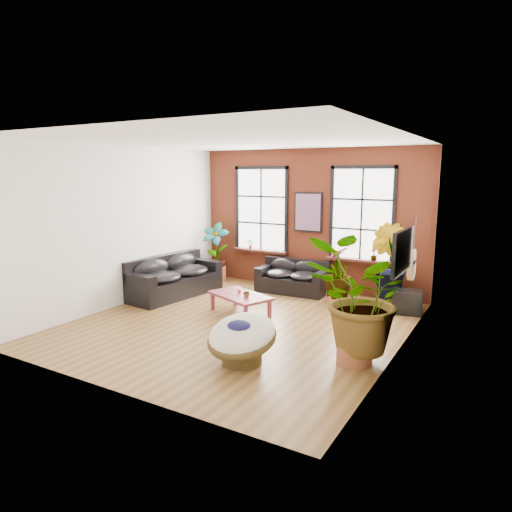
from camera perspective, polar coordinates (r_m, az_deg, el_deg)
The scene contains 19 objects.
room at distance 8.77m, azimuth -1.49°, elevation 2.73°, with size 6.04×6.54×3.54m.
sofa_back at distance 11.33m, azimuth 4.70°, elevation -2.71°, with size 1.76×0.93×0.79m.
sofa_left at distance 11.15m, azimuth -10.44°, elevation -2.67°, with size 1.26×2.49×0.95m.
coffee_table at distance 9.51m, azimuth -2.00°, elevation -5.10°, with size 1.51×1.18×0.51m.
papasan_chair at distance 7.12m, azimuth -1.80°, elevation -10.12°, with size 1.10×1.12×0.81m.
poster at distance 11.43m, azimuth 6.54°, elevation 5.47°, with size 0.74×0.06×0.98m.
tv_wall_unit at distance 8.13m, azimuth 18.17°, elevation 0.16°, with size 0.13×1.86×1.20m.
media_box at distance 10.12m, azimuth 18.38°, elevation -5.45°, with size 0.67×0.59×0.49m.
pot_back_left at distance 12.49m, azimuth -5.03°, elevation -2.23°, with size 0.58×0.58×0.40m.
pot_back_right at distance 10.77m, azimuth 16.13°, elevation -4.76°, with size 0.56×0.56×0.35m.
pot_right_wall at distance 7.36m, azimuth 12.22°, elevation -11.44°, with size 0.73×0.73×0.41m.
pot_mid at distance 10.54m, azimuth 10.08°, elevation -4.85°, with size 0.63×0.63×0.35m.
floor_plant_back_left at distance 12.39m, azimuth -5.05°, elevation 0.86°, with size 0.76×0.52×1.45m, color #2A681B.
floor_plant_back_right at distance 10.59m, azimuth 16.14°, elevation -0.56°, with size 0.91×0.74×1.66m, color #2A681B.
floor_plant_right_wall at distance 7.11m, azimuth 12.68°, elevation -5.17°, with size 1.58×1.37×1.75m, color #2A681B.
floor_plant_mid at distance 10.40m, azimuth 10.19°, elevation -1.95°, with size 0.65×0.65×1.16m, color #2A681B.
table_plant at distance 9.27m, azimuth -1.14°, elevation -4.46°, with size 0.21×0.18×0.23m, color #2A681B.
sill_plant_left at distance 12.24m, azimuth -0.74°, elevation 1.54°, with size 0.14×0.10×0.27m, color #2A681B.
sill_plant_right at distance 10.93m, azimuth 14.52°, elevation 0.15°, with size 0.15×0.15×0.27m, color #2A681B.
Camera 1 is at (4.55, -7.25, 2.90)m, focal length 32.00 mm.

